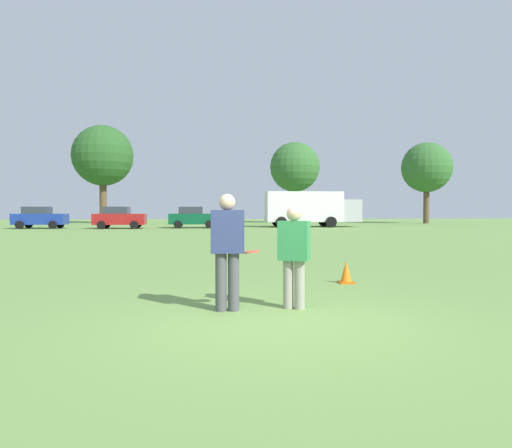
{
  "coord_description": "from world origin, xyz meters",
  "views": [
    {
      "loc": [
        -1.05,
        -6.43,
        1.55
      ],
      "look_at": [
        0.15,
        3.44,
        1.25
      ],
      "focal_mm": 33.44,
      "sensor_mm": 36.0,
      "label": 1
    }
  ],
  "objects": [
    {
      "name": "ground_plane",
      "position": [
        0.0,
        0.0,
        0.0
      ],
      "size": [
        149.51,
        149.51,
        0.0
      ],
      "primitive_type": "plane",
      "color": "#6B9347"
    },
    {
      "name": "player_thrower",
      "position": [
        -0.61,
        0.82,
        1.01
      ],
      "size": [
        0.51,
        0.3,
        1.79
      ],
      "color": "#4C4C51",
      "rests_on": "ground"
    },
    {
      "name": "player_defender",
      "position": [
        0.44,
        0.86,
        0.9
      ],
      "size": [
        0.54,
        0.44,
        1.6
      ],
      "color": "gray",
      "rests_on": "ground"
    },
    {
      "name": "frisbee",
      "position": [
        -0.24,
        0.87,
        0.9
      ],
      "size": [
        0.27,
        0.27,
        0.06
      ],
      "color": "#E54C33"
    },
    {
      "name": "traffic_cone",
      "position": [
        2.05,
        3.28,
        0.23
      ],
      "size": [
        0.32,
        0.32,
        0.48
      ],
      "color": "#D8590C",
      "rests_on": "ground"
    },
    {
      "name": "parked_car_mid_left",
      "position": [
        -14.19,
        35.18,
        0.92
      ],
      "size": [
        4.24,
        2.29,
        1.82
      ],
      "color": "navy",
      "rests_on": "ground"
    },
    {
      "name": "parked_car_center",
      "position": [
        -7.55,
        34.15,
        0.92
      ],
      "size": [
        4.24,
        2.29,
        1.82
      ],
      "color": "maroon",
      "rests_on": "ground"
    },
    {
      "name": "parked_car_mid_right",
      "position": [
        -1.47,
        34.83,
        0.92
      ],
      "size": [
        4.24,
        2.29,
        1.82
      ],
      "color": "#0C4C2D",
      "rests_on": "ground"
    },
    {
      "name": "box_truck",
      "position": [
        9.04,
        35.75,
        1.75
      ],
      "size": [
        8.55,
        3.14,
        3.18
      ],
      "color": "white",
      "rests_on": "ground"
    },
    {
      "name": "tree_west_maple",
      "position": [
        -11.9,
        50.18,
        7.74
      ],
      "size": [
        6.92,
        6.92,
        11.25
      ],
      "color": "brown",
      "rests_on": "ground"
    },
    {
      "name": "tree_center_elm",
      "position": [
        10.5,
        49.86,
        6.66
      ],
      "size": [
        5.96,
        5.96,
        9.68
      ],
      "color": "brown",
      "rests_on": "ground"
    },
    {
      "name": "tree_east_birch",
      "position": [
        25.06,
        45.64,
        6.39
      ],
      "size": [
        5.72,
        5.72,
        9.3
      ],
      "color": "brown",
      "rests_on": "ground"
    }
  ]
}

